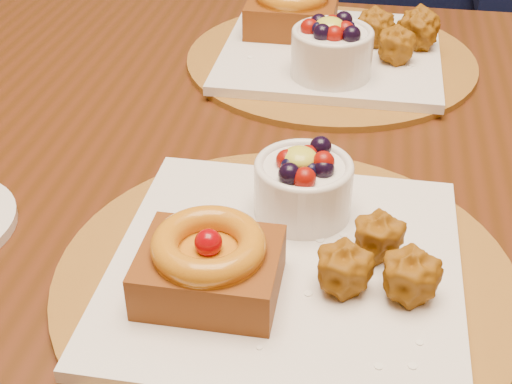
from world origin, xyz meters
TOP-DOWN VIEW (x-y plane):
  - dining_table at (0.02, -0.06)m, footprint 1.60×0.90m
  - place_setting_near at (0.02, -0.27)m, footprint 0.38×0.38m
  - place_setting_far at (0.02, 0.16)m, footprint 0.38×0.38m
  - chair_far at (-0.12, 0.74)m, footprint 0.56×0.56m

SIDE VIEW (x-z plane):
  - chair_far at x=-0.12m, z-range 0.05..0.91m
  - dining_table at x=0.02m, z-range 0.30..1.06m
  - place_setting_near at x=0.02m, z-range 0.74..0.82m
  - place_setting_far at x=0.02m, z-range 0.74..0.83m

